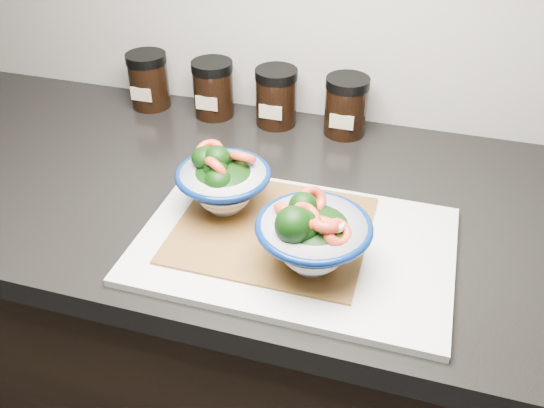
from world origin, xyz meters
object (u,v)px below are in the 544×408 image
(cutting_board, at_px, (295,245))
(spice_jar_d, at_px, (346,106))
(spice_jar_a, at_px, (149,80))
(bowl_right, at_px, (312,236))
(bowl_left, at_px, (222,181))
(spice_jar_c, at_px, (276,97))
(spice_jar_b, at_px, (213,89))

(cutting_board, distance_m, spice_jar_d, 0.36)
(spice_jar_a, height_order, spice_jar_d, same)
(bowl_right, bearing_deg, cutting_board, 126.75)
(bowl_left, xyz_separation_m, bowl_right, (0.16, -0.09, 0.00))
(bowl_left, height_order, spice_jar_c, bowl_left)
(bowl_left, bearing_deg, spice_jar_c, 91.25)
(bowl_right, distance_m, spice_jar_c, 0.44)
(cutting_board, bearing_deg, bowl_left, 159.68)
(cutting_board, height_order, spice_jar_b, spice_jar_b)
(bowl_left, height_order, bowl_right, bowl_right)
(bowl_left, bearing_deg, spice_jar_a, 131.64)
(spice_jar_a, bearing_deg, spice_jar_d, 0.00)
(bowl_right, relative_size, spice_jar_c, 1.38)
(bowl_left, relative_size, spice_jar_d, 1.28)
(bowl_left, bearing_deg, cutting_board, -20.32)
(spice_jar_a, distance_m, spice_jar_d, 0.41)
(spice_jar_a, bearing_deg, cutting_board, -41.64)
(bowl_right, height_order, spice_jar_b, bowl_right)
(bowl_left, xyz_separation_m, spice_jar_c, (-0.01, 0.31, -0.01))
(spice_jar_a, distance_m, spice_jar_c, 0.27)
(spice_jar_b, distance_m, spice_jar_d, 0.27)
(bowl_right, xyz_separation_m, spice_jar_b, (-0.30, 0.41, -0.01))
(spice_jar_c, distance_m, spice_jar_d, 0.14)
(spice_jar_a, relative_size, spice_jar_b, 1.00)
(cutting_board, relative_size, spice_jar_a, 3.98)
(cutting_board, relative_size, spice_jar_c, 3.98)
(bowl_left, relative_size, spice_jar_b, 1.28)
(bowl_left, bearing_deg, spice_jar_d, 67.46)
(spice_jar_c, bearing_deg, spice_jar_a, 180.00)
(spice_jar_c, height_order, spice_jar_d, same)
(cutting_board, xyz_separation_m, bowl_right, (0.03, -0.05, 0.06))
(cutting_board, height_order, bowl_right, bowl_right)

